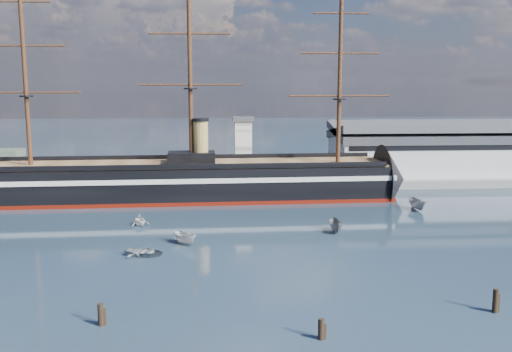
{
  "coord_description": "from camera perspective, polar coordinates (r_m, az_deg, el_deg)",
  "views": [
    {
      "loc": [
        -3.24,
        -62.62,
        25.24
      ],
      "look_at": [
        3.47,
        35.0,
        9.0
      ],
      "focal_mm": 40.0,
      "sensor_mm": 36.0,
      "label": 1
    }
  ],
  "objects": [
    {
      "name": "ground",
      "position": [
        105.73,
        -2.07,
        -4.39
      ],
      "size": [
        600.0,
        600.0,
        0.0
      ],
      "primitive_type": "plane",
      "color": "#13222E",
      "rests_on": "ground"
    },
    {
      "name": "quay",
      "position": [
        141.52,
        1.5,
        -0.85
      ],
      "size": [
        180.0,
        18.0,
        2.0
      ],
      "primitive_type": "cube",
      "color": "slate",
      "rests_on": "ground"
    },
    {
      "name": "warehouse",
      "position": [
        156.17,
        19.2,
        2.55
      ],
      "size": [
        63.0,
        21.0,
        11.6
      ],
      "color": "#B7BABC",
      "rests_on": "ground"
    },
    {
      "name": "quay_tower",
      "position": [
        136.64,
        -1.29,
        2.91
      ],
      "size": [
        5.0,
        5.0,
        15.0
      ],
      "color": "silver",
      "rests_on": "ground"
    },
    {
      "name": "warship",
      "position": [
        124.78,
        -8.13,
        -0.46
      ],
      "size": [
        113.09,
        18.65,
        53.94
      ],
      "rotation": [
        0.0,
        0.0,
        0.03
      ],
      "color": "black",
      "rests_on": "ground"
    },
    {
      "name": "motorboat_a",
      "position": [
        90.79,
        -7.1,
        -6.79
      ],
      "size": [
        6.16,
        5.5,
        2.43
      ],
      "primitive_type": "imported",
      "rotation": [
        0.0,
        0.0,
        0.66
      ],
      "color": "beige",
      "rests_on": "ground"
    },
    {
      "name": "motorboat_b",
      "position": [
        85.94,
        -11.05,
        -7.83
      ],
      "size": [
        2.44,
        3.88,
        1.68
      ],
      "primitive_type": "imported",
      "rotation": [
        0.0,
        0.0,
        1.27
      ],
      "color": "gray",
      "rests_on": "ground"
    },
    {
      "name": "motorboat_c",
      "position": [
        98.3,
        7.99,
        -5.55
      ],
      "size": [
        6.39,
        2.54,
        2.53
      ],
      "primitive_type": "imported",
      "rotation": [
        0.0,
        0.0,
        -0.04
      ],
      "color": "slate",
      "rests_on": "ground"
    },
    {
      "name": "motorboat_d",
      "position": [
        103.53,
        -11.52,
        -4.88
      ],
      "size": [
        6.55,
        5.28,
        2.22
      ],
      "primitive_type": "imported",
      "rotation": [
        0.0,
        0.0,
        0.52
      ],
      "color": "silver",
      "rests_on": "ground"
    },
    {
      "name": "motorboat_f",
      "position": [
        118.09,
        15.82,
        -3.28
      ],
      "size": [
        7.14,
        3.22,
        2.77
      ],
      "primitive_type": "imported",
      "rotation": [
        0.0,
        0.0,
        0.1
      ],
      "color": "gray",
      "rests_on": "ground"
    },
    {
      "name": "piling_near_left",
      "position": [
        63.83,
        -15.22,
        -14.22
      ],
      "size": [
        0.64,
        0.64,
        3.11
      ],
      "primitive_type": "cylinder",
      "color": "black",
      "rests_on": "ground"
    },
    {
      "name": "piling_near_mid",
      "position": [
        59.11,
        6.51,
        -15.92
      ],
      "size": [
        0.64,
        0.64,
        2.84
      ],
      "primitive_type": "cylinder",
      "color": "black",
      "rests_on": "ground"
    },
    {
      "name": "piling_near_right",
      "position": [
        70.04,
        22.75,
        -12.46
      ],
      "size": [
        0.64,
        0.64,
        3.4
      ],
      "primitive_type": "cylinder",
      "color": "black",
      "rests_on": "ground"
    }
  ]
}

